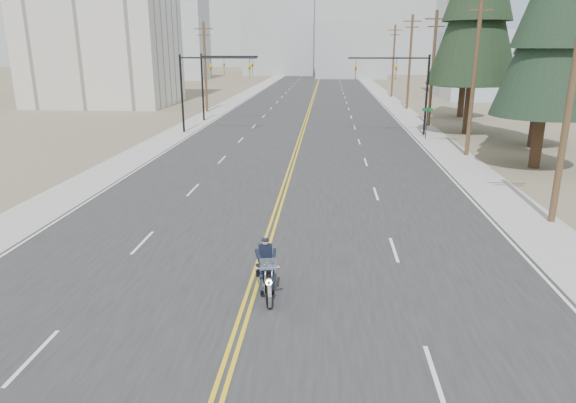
{
  "coord_description": "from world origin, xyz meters",
  "views": [
    {
      "loc": [
        2.31,
        -14.77,
        7.52
      ],
      "look_at": [
        0.8,
        4.94,
        1.6
      ],
      "focal_mm": 32.0,
      "sensor_mm": 36.0,
      "label": 1
    }
  ],
  "objects": [
    {
      "name": "sidewalk_left",
      "position": [
        -11.5,
        70.0,
        0.01
      ],
      "size": [
        3.0,
        200.0,
        0.01
      ],
      "primitive_type": "cube",
      "color": "#A5A5A0",
      "rests_on": "ground"
    },
    {
      "name": "glass_building",
      "position": [
        32.0,
        70.0,
        10.0
      ],
      "size": [
        24.0,
        16.0,
        20.0
      ],
      "primitive_type": "cube",
      "color": "#9EB5CC",
      "rests_on": "ground"
    },
    {
      "name": "road",
      "position": [
        0.0,
        70.0,
        0.01
      ],
      "size": [
        20.0,
        200.0,
        0.01
      ],
      "primitive_type": "cube",
      "color": "#303033",
      "rests_on": "ground"
    },
    {
      "name": "conifer_mid",
      "position": [
        18.63,
        27.07,
        9.1
      ],
      "size": [
        5.95,
        5.95,
        15.85
      ],
      "rotation": [
        0.0,
        0.0,
        -0.19
      ],
      "color": "#382619",
      "rests_on": "ground"
    },
    {
      "name": "utility_pole_d",
      "position": [
        12.5,
        53.0,
        5.98
      ],
      "size": [
        2.2,
        0.3,
        11.5
      ],
      "color": "brown",
      "rests_on": "ground"
    },
    {
      "name": "haze_bldg_b",
      "position": [
        8.0,
        125.0,
        7.0
      ],
      "size": [
        18.0,
        14.0,
        14.0
      ],
      "primitive_type": "cube",
      "color": "#ADB2B7",
      "rests_on": "ground"
    },
    {
      "name": "ground_plane",
      "position": [
        0.0,
        0.0,
        0.0
      ],
      "size": [
        400.0,
        400.0,
        0.0
      ],
      "primitive_type": "plane",
      "color": "#776D56",
      "rests_on": "ground"
    },
    {
      "name": "haze_bldg_a",
      "position": [
        -35.0,
        115.0,
        11.0
      ],
      "size": [
        14.0,
        12.0,
        22.0
      ],
      "primitive_type": "cube",
      "color": "#B7BCC6",
      "rests_on": "ground"
    },
    {
      "name": "traffic_mast_far",
      "position": [
        -9.31,
        40.0,
        4.87
      ],
      "size": [
        6.1,
        0.26,
        7.0
      ],
      "color": "black",
      "rests_on": "ground"
    },
    {
      "name": "street_sign",
      "position": [
        10.8,
        30.0,
        1.8
      ],
      "size": [
        0.9,
        0.06,
        2.62
      ],
      "color": "black",
      "rests_on": "ground"
    },
    {
      "name": "traffic_mast_right",
      "position": [
        8.98,
        32.0,
        4.94
      ],
      "size": [
        7.1,
        0.26,
        7.0
      ],
      "color": "black",
      "rests_on": "ground"
    },
    {
      "name": "utility_pole_left",
      "position": [
        -12.5,
        48.0,
        5.48
      ],
      "size": [
        2.2,
        0.3,
        10.5
      ],
      "color": "brown",
      "rests_on": "ground"
    },
    {
      "name": "conifer_far",
      "position": [
        17.37,
        45.32,
        9.87
      ],
      "size": [
        6.43,
        6.43,
        17.21
      ],
      "rotation": [
        0.0,
        0.0,
        0.42
      ],
      "color": "#382619",
      "rests_on": "ground"
    },
    {
      "name": "utility_pole_a",
      "position": [
        12.5,
        8.0,
        5.73
      ],
      "size": [
        2.2,
        0.3,
        11.0
      ],
      "color": "brown",
      "rests_on": "ground"
    },
    {
      "name": "traffic_mast_left",
      "position": [
        -8.98,
        32.0,
        4.94
      ],
      "size": [
        7.1,
        0.26,
        7.0
      ],
      "color": "black",
      "rests_on": "ground"
    },
    {
      "name": "haze_bldg_e",
      "position": [
        25.0,
        150.0,
        6.0
      ],
      "size": [
        14.0,
        14.0,
        12.0
      ],
      "primitive_type": "cube",
      "color": "#B7BCC6",
      "rests_on": "ground"
    },
    {
      "name": "utility_pole_c",
      "position": [
        12.5,
        38.0,
        5.73
      ],
      "size": [
        2.2,
        0.3,
        11.0
      ],
      "color": "brown",
      "rests_on": "ground"
    },
    {
      "name": "conifer_near",
      "position": [
        15.89,
        19.24,
        9.69
      ],
      "size": [
        6.38,
        6.38,
        16.88
      ],
      "rotation": [
        0.0,
        0.0,
        -0.27
      ],
      "color": "#382619",
      "rests_on": "ground"
    },
    {
      "name": "haze_bldg_d",
      "position": [
        -12.0,
        140.0,
        13.0
      ],
      "size": [
        20.0,
        15.0,
        26.0
      ],
      "primitive_type": "cube",
      "color": "#ADB2B7",
      "rests_on": "ground"
    },
    {
      "name": "motorcyclist",
      "position": [
        0.5,
        -0.06,
        0.9
      ],
      "size": [
        1.42,
        2.45,
        1.8
      ],
      "primitive_type": null,
      "rotation": [
        0.0,
        0.0,
        3.34
      ],
      "color": "black",
      "rests_on": "ground"
    },
    {
      "name": "utility_pole_b",
      "position": [
        12.5,
        23.0,
        5.98
      ],
      "size": [
        2.2,
        0.3,
        11.5
      ],
      "color": "brown",
      "rests_on": "ground"
    },
    {
      "name": "utility_pole_e",
      "position": [
        12.5,
        70.0,
        5.73
      ],
      "size": [
        2.2,
        0.3,
        11.0
      ],
      "color": "brown",
      "rests_on": "ground"
    },
    {
      "name": "haze_bldg_f",
      "position": [
        -50.0,
        130.0,
        8.0
      ],
      "size": [
        12.0,
        12.0,
        16.0
      ],
      "primitive_type": "cube",
      "color": "#ADB2B7",
      "rests_on": "ground"
    },
    {
      "name": "haze_bldg_c",
      "position": [
        40.0,
        110.0,
        9.0
      ],
      "size": [
        16.0,
        12.0,
        18.0
      ],
      "primitive_type": "cube",
      "color": "#B7BCC6",
      "rests_on": "ground"
    },
    {
      "name": "sidewalk_right",
      "position": [
        11.5,
        70.0,
        0.01
      ],
      "size": [
        3.0,
        200.0,
        0.01
      ],
      "primitive_type": "cube",
      "color": "#A5A5A0",
      "rests_on": "ground"
    }
  ]
}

